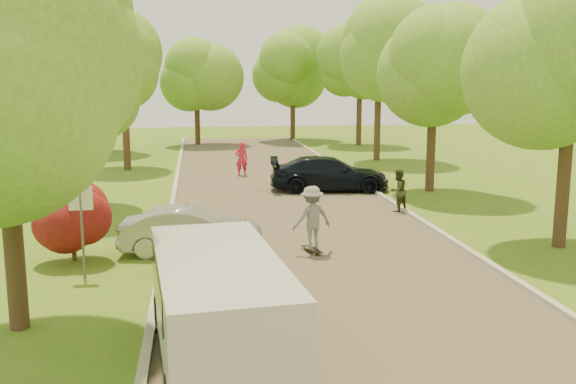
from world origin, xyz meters
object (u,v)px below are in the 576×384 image
skateboarder (312,218)px  person_olive (398,191)px  street_sign (81,213)px  minivan (218,307)px  dark_sedan (329,174)px  silver_sedan (192,230)px  person_striped (242,159)px  longboard (312,249)px

skateboarder → person_olive: 6.20m
street_sign → minivan: (2.96, -5.03, -0.60)m
street_sign → dark_sedan: bearing=52.8°
silver_sedan → person_striped: (2.30, 13.45, 0.19)m
skateboarder → person_striped: bearing=-102.7°
silver_sedan → person_olive: 8.33m
skateboarder → street_sign: bearing=-2.8°
minivan → longboard: 7.01m
minivan → dark_sedan: minivan is taller
street_sign → person_striped: bearing=72.5°
street_sign → skateboarder: 5.87m
street_sign → minivan: bearing=-59.5°
street_sign → person_striped: 16.01m
dark_sedan → longboard: dark_sedan is taller
skateboarder → person_striped: skateboarder is taller
street_sign → person_olive: (9.60, 6.16, -0.81)m
silver_sedan → person_olive: person_olive is taller
dark_sedan → person_olive: (1.50, -4.50, 0.04)m
minivan → person_striped: bearing=79.0°
silver_sedan → skateboarder: bearing=-92.0°
minivan → skateboarder: 6.95m
longboard → person_striped: person_striped is taller
silver_sedan → minivan: bearing=-170.2°
street_sign → dark_sedan: size_ratio=0.44×
silver_sedan → longboard: size_ratio=4.14×
minivan → person_olive: size_ratio=3.38×
minivan → silver_sedan: (-0.46, 6.84, -0.34)m
longboard → person_olive: bearing=-145.6°
minivan → person_striped: (1.84, 20.29, -0.15)m
person_olive → longboard: bearing=22.0°
street_sign → dark_sedan: (8.10, 10.66, -0.85)m
skateboarder → person_olive: skateboarder is taller
street_sign → dark_sedan: street_sign is taller
minivan → dark_sedan: 16.52m
dark_sedan → person_olive: person_olive is taller
minivan → longboard: size_ratio=5.58×
skateboarder → person_olive: size_ratio=1.14×
person_striped → person_olive: (4.80, -9.09, -0.06)m
skateboarder → silver_sedan: bearing=-24.2°
street_sign → person_striped: size_ratio=1.34×
longboard → person_olive: person_olive is taller
person_olive → minivan: bearing=30.6°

